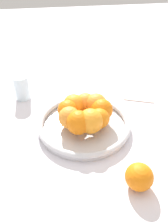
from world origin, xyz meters
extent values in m
plane|color=silver|center=(0.00, 0.00, 0.00)|extent=(4.00, 4.00, 0.00)
cylinder|color=silver|center=(0.00, 0.00, 0.01)|extent=(0.31, 0.31, 0.01)
torus|color=silver|center=(0.00, 0.00, 0.02)|extent=(0.32, 0.32, 0.02)
sphere|color=orange|center=(-0.05, -0.04, 0.07)|extent=(0.08, 0.08, 0.08)
sphere|color=orange|center=(-0.02, -0.06, 0.07)|extent=(0.07, 0.07, 0.07)
sphere|color=orange|center=(0.03, -0.05, 0.07)|extent=(0.07, 0.07, 0.07)
sphere|color=orange|center=(0.05, -0.02, 0.07)|extent=(0.07, 0.07, 0.07)
sphere|color=orange|center=(0.05, 0.02, 0.07)|extent=(0.07, 0.07, 0.07)
sphere|color=orange|center=(0.03, 0.05, 0.07)|extent=(0.08, 0.08, 0.08)
sphere|color=orange|center=(-0.01, 0.06, 0.07)|extent=(0.08, 0.08, 0.08)
sphere|color=orange|center=(-0.04, 0.04, 0.07)|extent=(0.07, 0.07, 0.07)
sphere|color=orange|center=(-0.06, 0.00, 0.07)|extent=(0.08, 0.08, 0.08)
sphere|color=orange|center=(-0.10, 0.26, 0.04)|extent=(0.07, 0.07, 0.07)
cylinder|color=silver|center=(0.22, -0.23, 0.05)|extent=(0.06, 0.06, 0.10)
cube|color=beige|center=(-0.28, -0.18, 0.00)|extent=(0.16, 0.16, 0.01)
camera|label=1|loc=(0.11, 0.58, 0.51)|focal=35.00mm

